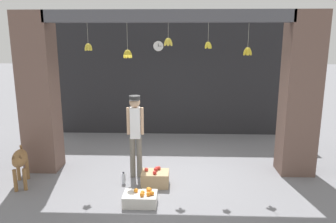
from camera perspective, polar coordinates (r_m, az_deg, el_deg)
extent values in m
plane|color=slate|center=(7.02, -0.14, -11.05)|extent=(60.00, 60.00, 0.00)
cube|color=#232326|center=(9.62, 0.58, 5.86)|extent=(6.75, 0.12, 3.36)
cube|color=brown|center=(7.44, -21.55, 2.92)|extent=(0.70, 0.60, 3.36)
cube|color=brown|center=(7.25, 22.02, 2.65)|extent=(0.70, 0.60, 3.36)
cube|color=#4C4C51|center=(6.55, -0.11, 16.28)|extent=(4.85, 0.24, 0.24)
cylinder|color=#B2AD99|center=(6.80, -13.84, 13.11)|extent=(0.01, 0.01, 0.40)
ellipsoid|color=gold|center=(6.80, -13.38, 10.85)|extent=(0.11, 0.06, 0.16)
ellipsoid|color=gold|center=(6.84, -13.53, 10.86)|extent=(0.07, 0.10, 0.17)
ellipsoid|color=gold|center=(6.84, -13.93, 10.84)|extent=(0.10, 0.09, 0.17)
ellipsoid|color=gold|center=(6.79, -14.04, 10.82)|extent=(0.10, 0.09, 0.17)
ellipsoid|color=gold|center=(6.77, -13.70, 10.83)|extent=(0.07, 0.10, 0.17)
cylinder|color=#B2AD99|center=(6.63, -7.13, 12.86)|extent=(0.01, 0.01, 0.52)
ellipsoid|color=yellow|center=(6.63, -6.65, 9.91)|extent=(0.12, 0.07, 0.18)
ellipsoid|color=yellow|center=(6.67, -6.75, 9.93)|extent=(0.10, 0.11, 0.19)
ellipsoid|color=yellow|center=(6.68, -7.07, 9.92)|extent=(0.08, 0.12, 0.19)
ellipsoid|color=yellow|center=(6.67, -7.37, 9.91)|extent=(0.12, 0.09, 0.19)
ellipsoid|color=yellow|center=(6.63, -7.43, 9.89)|extent=(0.12, 0.09, 0.19)
ellipsoid|color=yellow|center=(6.60, -7.20, 9.88)|extent=(0.08, 0.12, 0.19)
ellipsoid|color=yellow|center=(6.60, -6.85, 9.89)|extent=(0.10, 0.11, 0.19)
cylinder|color=#B2AD99|center=(6.56, 0.04, 13.95)|extent=(0.01, 0.01, 0.29)
ellipsoid|color=yellow|center=(6.56, 0.43, 12.00)|extent=(0.11, 0.06, 0.18)
ellipsoid|color=yellow|center=(6.61, 0.05, 12.00)|extent=(0.06, 0.11, 0.18)
ellipsoid|color=yellow|center=(6.56, -0.35, 12.00)|extent=(0.11, 0.06, 0.18)
ellipsoid|color=yellow|center=(6.52, 0.03, 11.99)|extent=(0.06, 0.11, 0.18)
cylinder|color=#B2AD99|center=(6.55, 7.05, 13.54)|extent=(0.01, 0.01, 0.36)
ellipsoid|color=yellow|center=(6.55, 7.31, 11.36)|extent=(0.10, 0.05, 0.15)
ellipsoid|color=yellow|center=(6.59, 7.06, 11.38)|extent=(0.07, 0.10, 0.15)
ellipsoid|color=yellow|center=(6.57, 6.70, 11.38)|extent=(0.09, 0.08, 0.16)
ellipsoid|color=yellow|center=(6.53, 6.73, 11.37)|extent=(0.09, 0.08, 0.16)
ellipsoid|color=yellow|center=(6.52, 7.11, 11.36)|extent=(0.07, 0.10, 0.15)
cylinder|color=#B2AD99|center=(6.71, 13.84, 12.79)|extent=(0.01, 0.01, 0.47)
ellipsoid|color=yellow|center=(6.72, 14.07, 10.10)|extent=(0.11, 0.06, 0.18)
ellipsoid|color=yellow|center=(6.76, 13.62, 10.13)|extent=(0.06, 0.11, 0.18)
ellipsoid|color=yellow|center=(6.70, 13.33, 10.13)|extent=(0.11, 0.06, 0.18)
ellipsoid|color=yellow|center=(6.67, 13.77, 10.10)|extent=(0.06, 0.11, 0.18)
ellipsoid|color=olive|center=(7.00, -24.40, -7.39)|extent=(0.50, 0.75, 0.28)
cylinder|color=olive|center=(6.87, -23.65, -10.77)|extent=(0.07, 0.07, 0.43)
cylinder|color=olive|center=(6.89, -25.06, -10.84)|extent=(0.07, 0.07, 0.43)
cylinder|color=olive|center=(7.36, -23.30, -9.17)|extent=(0.07, 0.07, 0.43)
cylinder|color=olive|center=(7.38, -24.61, -9.24)|extent=(0.07, 0.07, 0.43)
ellipsoid|color=olive|center=(6.62, -24.78, -7.98)|extent=(0.26, 0.30, 0.19)
cone|color=brown|center=(6.58, -24.37, -7.14)|extent=(0.06, 0.06, 0.08)
cone|color=brown|center=(6.60, -25.34, -7.19)|extent=(0.06, 0.06, 0.08)
cylinder|color=olive|center=(7.36, -24.13, -6.19)|extent=(0.12, 0.22, 0.28)
cylinder|color=#6B665B|center=(6.84, -5.00, -7.96)|extent=(0.11, 0.11, 0.84)
cylinder|color=#6B665B|center=(6.85, -6.18, -7.95)|extent=(0.11, 0.11, 0.84)
cube|color=white|center=(6.62, -5.73, -1.98)|extent=(0.21, 0.18, 0.63)
cylinder|color=tan|center=(6.60, -4.53, -1.66)|extent=(0.06, 0.06, 0.56)
cylinder|color=tan|center=(6.62, -6.95, -1.66)|extent=(0.06, 0.06, 0.56)
sphere|color=tan|center=(6.52, -5.81, 1.63)|extent=(0.22, 0.22, 0.22)
cylinder|color=#2D2D2D|center=(6.51, -5.83, 2.43)|extent=(0.22, 0.22, 0.08)
cube|color=#2D2D2D|center=(6.40, -5.90, 1.97)|extent=(0.19, 0.13, 0.01)
cube|color=silver|center=(5.89, -4.87, -14.96)|extent=(0.58, 0.39, 0.20)
sphere|color=orange|center=(5.81, -4.45, -13.89)|extent=(0.08, 0.08, 0.08)
sphere|color=orange|center=(5.75, -3.43, -14.17)|extent=(0.08, 0.08, 0.08)
sphere|color=orange|center=(5.89, -5.61, -13.51)|extent=(0.08, 0.08, 0.08)
sphere|color=orange|center=(5.90, -3.20, -13.43)|extent=(0.08, 0.08, 0.08)
sphere|color=orange|center=(5.86, -3.37, -13.60)|extent=(0.08, 0.08, 0.08)
sphere|color=orange|center=(5.91, -3.44, -13.36)|extent=(0.08, 0.08, 0.08)
sphere|color=orange|center=(5.77, -2.79, -14.02)|extent=(0.08, 0.08, 0.08)
sphere|color=orange|center=(5.73, -4.56, -14.26)|extent=(0.08, 0.08, 0.08)
cube|color=tan|center=(6.54, -2.24, -11.59)|extent=(0.53, 0.40, 0.28)
sphere|color=red|center=(6.56, -1.96, -9.87)|extent=(0.08, 0.08, 0.08)
sphere|color=red|center=(6.51, -3.80, -10.06)|extent=(0.08, 0.08, 0.08)
sphere|color=red|center=(6.57, -1.61, -9.81)|extent=(0.08, 0.08, 0.08)
sphere|color=red|center=(6.51, -2.15, -10.06)|extent=(0.08, 0.08, 0.08)
sphere|color=red|center=(6.36, -2.33, -10.60)|extent=(0.08, 0.08, 0.08)
cylinder|color=silver|center=(6.67, -7.73, -11.47)|extent=(0.07, 0.07, 0.22)
cylinder|color=black|center=(6.62, -7.77, -10.50)|extent=(0.04, 0.04, 0.02)
cylinder|color=black|center=(9.51, -1.69, 11.32)|extent=(0.31, 0.01, 0.31)
cylinder|color=white|center=(9.50, -1.70, 11.32)|extent=(0.29, 0.02, 0.29)
cube|color=black|center=(9.48, -1.70, 11.51)|extent=(0.01, 0.01, 0.08)
cube|color=black|center=(9.48, -1.44, 11.32)|extent=(0.11, 0.01, 0.01)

